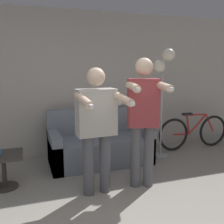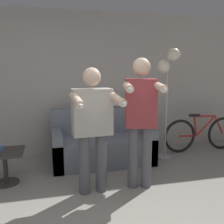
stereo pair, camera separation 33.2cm
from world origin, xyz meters
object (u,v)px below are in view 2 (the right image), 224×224
couch (102,145)px  cup (1,148)px  cat (120,103)px  side_table (5,160)px  person_right (141,115)px  person_left (93,122)px  floor_lamp (168,70)px  bicycle (201,134)px

couch → cup: 1.62m
cat → side_table: cat is taller
person_right → cup: (-1.82, 0.60, -0.50)m
person_left → cup: bearing=150.3°
cat → floor_lamp: (0.74, -0.38, 0.58)m
floor_lamp → cup: floor_lamp is taller
floor_lamp → side_table: 2.92m
person_left → side_table: bearing=150.7°
couch → side_table: 1.57m
person_left → bicycle: bearing=24.1°
person_left → cup: 1.40m
person_left → bicycle: person_left is taller
person_left → side_table: (-1.14, 0.56, -0.60)m
cup → bicycle: bearing=9.6°
floor_lamp → cup: (-2.67, -0.40, -1.05)m
floor_lamp → bicycle: bearing=13.3°
couch → person_left: (-0.34, -1.07, 0.65)m
floor_lamp → side_table: bearing=-170.7°
cat → side_table: (-1.88, -0.81, -0.63)m
floor_lamp → person_left: bearing=-146.1°
person_left → cup: size_ratio=21.29×
person_left → cup: person_left is taller
couch → cup: size_ratio=22.08×
bicycle → side_table: bearing=-169.7°
floor_lamp → side_table: size_ratio=3.85×
couch → floor_lamp: floor_lamp is taller
cup → bicycle: size_ratio=0.05×
cat → couch: bearing=-143.0°
bicycle → cup: bearing=-170.4°
couch → person_right: bearing=-74.8°
cat → bicycle: bearing=-6.4°
cup → person_right: bearing=-18.2°
cat → person_right: bearing=-94.4°
person_left → cat: person_left is taller
side_table → floor_lamp: bearing=9.3°
person_right → side_table: 1.98m
side_table → cat: bearing=23.2°
person_left → person_right: person_right is taller
cat → side_table: 2.14m
person_left → person_right: 0.64m
floor_lamp → person_right: bearing=-130.5°
person_left → cat: 1.56m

